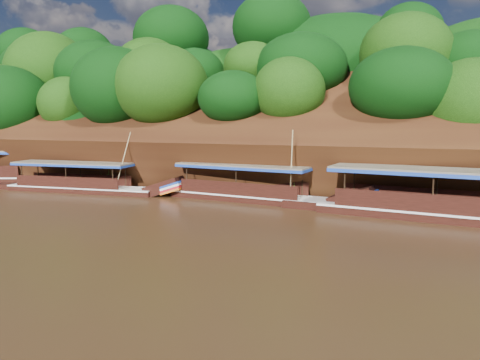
# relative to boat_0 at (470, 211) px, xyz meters

# --- Properties ---
(ground) EXTENTS (160.00, 160.00, 0.00)m
(ground) POSITION_rel_boat_0_xyz_m (-11.48, -6.69, -0.62)
(ground) COLOR black
(ground) RESTS_ON ground
(riverbank) EXTENTS (120.00, 30.06, 19.40)m
(riverbank) POSITION_rel_boat_0_xyz_m (-11.49, 16.04, 1.27)
(riverbank) COLOR black
(riverbank) RESTS_ON ground
(boat_0) EXTENTS (16.92, 4.17, 7.74)m
(boat_0) POSITION_rel_boat_0_xyz_m (0.00, 0.00, 0.00)
(boat_0) COLOR black
(boat_0) RESTS_ON ground
(boat_1) EXTENTS (13.95, 3.51, 5.17)m
(boat_1) POSITION_rel_boat_0_xyz_m (-12.03, 1.78, -0.08)
(boat_1) COLOR black
(boat_1) RESTS_ON ground
(boat_2) EXTENTS (13.97, 3.21, 4.86)m
(boat_2) POSITION_rel_boat_0_xyz_m (-25.07, 0.95, -0.12)
(boat_2) COLOR black
(boat_2) RESTS_ON ground
(reeds) EXTENTS (48.08, 2.49, 2.13)m
(reeds) POSITION_rel_boat_0_xyz_m (-13.62, 2.98, 0.28)
(reeds) COLOR #3B6F1B
(reeds) RESTS_ON ground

